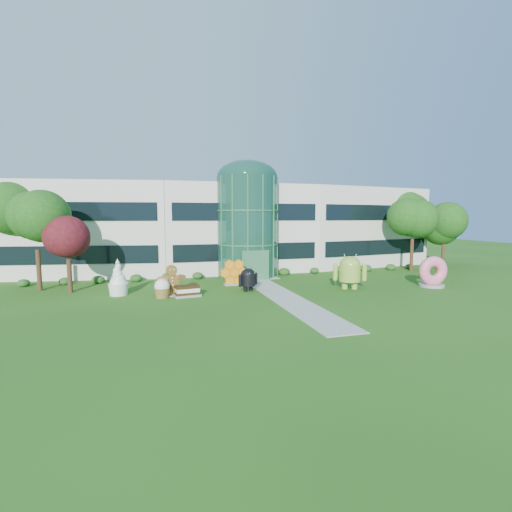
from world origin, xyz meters
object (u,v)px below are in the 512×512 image
object	(u,v)px
gingerbread	(172,280)
android_green	(350,270)
android_black	(248,278)
donut	(432,271)

from	to	relation	value
gingerbread	android_green	bearing A→B (deg)	-27.41
android_green	gingerbread	bearing A→B (deg)	-160.56
android_black	gingerbread	bearing A→B (deg)	159.49
android_black	android_green	bearing A→B (deg)	-31.41
android_green	gingerbread	size ratio (longest dim) A/B	1.24
donut	android_black	bearing A→B (deg)	178.66
android_green	gingerbread	world-z (taller)	android_green
android_black	gingerbread	distance (m)	5.95
android_black	donut	world-z (taller)	donut
android_black	gingerbread	xyz separation A→B (m)	(-5.94, -0.12, 0.10)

